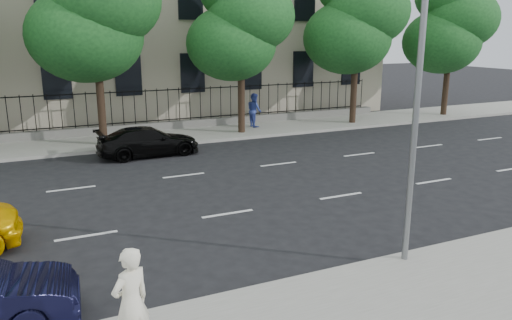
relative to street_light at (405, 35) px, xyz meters
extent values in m
plane|color=black|center=(-2.50, 1.77, -5.15)|extent=(120.00, 120.00, 0.00)
cube|color=gray|center=(-2.50, 15.77, -5.07)|extent=(60.00, 4.00, 0.15)
cube|color=slate|center=(-2.50, 17.47, -4.80)|extent=(30.00, 0.50, 0.40)
cube|color=black|center=(-2.50, 17.47, -4.50)|extent=(28.80, 0.05, 0.05)
cube|color=black|center=(-2.50, 17.47, -2.90)|extent=(28.80, 0.05, 0.05)
cylinder|color=slate|center=(0.00, -0.53, -1.00)|extent=(0.14, 0.14, 8.00)
cylinder|color=#382619|center=(-4.50, 14.97, -3.34)|extent=(0.36, 0.36, 3.32)
ellipsoid|color=#17451C|center=(-4.90, 15.27, -0.05)|extent=(5.13, 5.13, 4.21)
ellipsoid|color=#17451C|center=(-4.00, 14.77, 1.43)|extent=(4.86, 4.86, 4.00)
cylinder|color=#382619|center=(2.50, 14.97, -3.46)|extent=(0.36, 0.36, 3.08)
ellipsoid|color=#17451C|center=(2.10, 15.27, -0.48)|extent=(4.56, 4.56, 3.74)
ellipsoid|color=#17451C|center=(3.00, 14.77, 0.84)|extent=(4.32, 4.32, 3.55)
cylinder|color=#382619|center=(9.50, 14.97, -3.39)|extent=(0.36, 0.36, 3.22)
ellipsoid|color=#17451C|center=(9.10, 15.27, -0.22)|extent=(4.94, 4.94, 4.06)
ellipsoid|color=#17451C|center=(10.00, 14.77, 1.21)|extent=(4.68, 4.68, 3.85)
cylinder|color=#382619|center=(16.50, 14.97, -3.49)|extent=(0.36, 0.36, 3.01)
ellipsoid|color=#17451C|center=(16.10, 15.27, -0.49)|extent=(4.75, 4.75, 3.90)
ellipsoid|color=#17451C|center=(17.00, 14.77, 0.89)|extent=(4.50, 4.50, 3.70)
imported|color=black|center=(-2.97, 12.43, -4.51)|extent=(4.45, 1.94, 1.27)
imported|color=white|center=(-6.39, -1.52, -4.06)|extent=(0.81, 0.70, 1.87)
imported|color=#324398|center=(3.76, 16.11, -4.07)|extent=(0.71, 0.90, 1.85)
camera|label=1|loc=(-7.53, -8.73, 0.06)|focal=35.00mm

